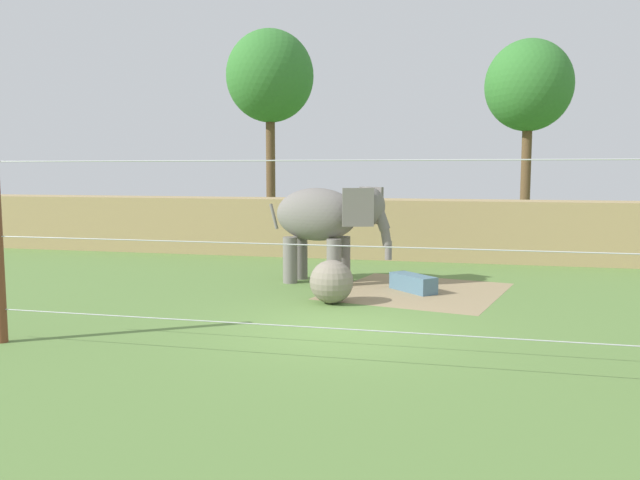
{
  "coord_description": "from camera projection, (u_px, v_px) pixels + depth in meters",
  "views": [
    {
      "loc": [
        2.5,
        -12.24,
        3.16
      ],
      "look_at": [
        -1.27,
        3.5,
        1.4
      ],
      "focal_mm": 36.28,
      "sensor_mm": 36.0,
      "label": 1
    }
  ],
  "objects": [
    {
      "name": "elephant",
      "position": [
        326.0,
        219.0,
        17.95
      ],
      "size": [
        3.64,
        1.76,
        2.72
      ],
      "color": "slate",
      "rests_on": "ground"
    },
    {
      "name": "ground_plane",
      "position": [
        341.0,
        331.0,
        12.75
      ],
      "size": [
        120.0,
        120.0,
        0.0
      ],
      "primitive_type": "plane",
      "color": "#5B7F3D"
    },
    {
      "name": "tree_far_left",
      "position": [
        270.0,
        77.0,
        30.69
      ],
      "size": [
        4.16,
        4.16,
        9.79
      ],
      "color": "brown",
      "rests_on": "ground"
    },
    {
      "name": "cable_fence",
      "position": [
        313.0,
        259.0,
        10.34
      ],
      "size": [
        12.8,
        0.19,
        3.44
      ],
      "color": "brown",
      "rests_on": "ground"
    },
    {
      "name": "tree_left_of_centre",
      "position": [
        529.0,
        87.0,
        28.89
      ],
      "size": [
        3.88,
        3.88,
        8.97
      ],
      "color": "brown",
      "rests_on": "ground"
    },
    {
      "name": "embankment_wall",
      "position": [
        403.0,
        229.0,
        23.25
      ],
      "size": [
        36.0,
        1.8,
        2.11
      ],
      "primitive_type": "cube",
      "color": "tan",
      "rests_on": "ground"
    },
    {
      "name": "enrichment_ball",
      "position": [
        332.0,
        282.0,
        15.31
      ],
      "size": [
        1.04,
        1.04,
        1.04
      ],
      "primitive_type": "sphere",
      "color": "gray",
      "rests_on": "ground"
    },
    {
      "name": "feed_trough",
      "position": [
        413.0,
        283.0,
        16.85
      ],
      "size": [
        1.34,
        1.35,
        0.44
      ],
      "color": "slate",
      "rests_on": "ground"
    },
    {
      "name": "dirt_patch",
      "position": [
        418.0,
        291.0,
        16.91
      ],
      "size": [
        5.04,
        5.27,
        0.01
      ],
      "primitive_type": "cube",
      "rotation": [
        0.0,
        0.0,
        -0.22
      ],
      "color": "#937F5B",
      "rests_on": "ground"
    }
  ]
}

